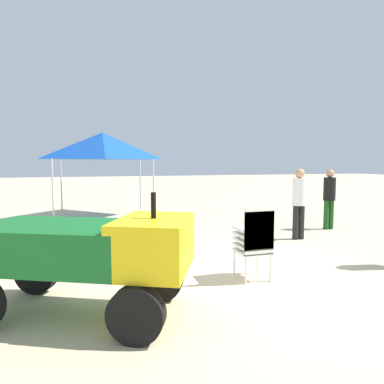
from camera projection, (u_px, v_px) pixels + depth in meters
ground at (228, 276)px, 5.47m from camera, size 80.00×80.00×0.00m
utility_cart at (88, 251)px, 4.00m from camera, size 2.81×2.17×1.50m
stacked_plastic_chairs at (255, 237)px, 5.18m from camera, size 0.48×0.48×1.20m
surfboard_pile at (22, 236)px, 7.28m from camera, size 2.51×0.87×0.48m
lifeguard_near_center at (329, 195)px, 9.20m from camera, size 0.32×0.32×1.65m
lifeguard_near_right at (299, 199)px, 7.98m from camera, size 0.32×0.32×1.69m
popup_canopy at (103, 146)px, 11.22m from camera, size 2.95×2.95×2.84m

